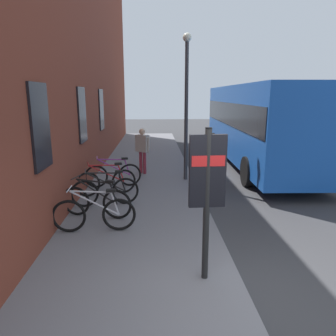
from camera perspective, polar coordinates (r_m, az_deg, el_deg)
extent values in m
plane|color=#38383A|center=(10.68, 10.43, -3.35)|extent=(60.00, 60.00, 0.00)
cube|color=slate|center=(12.33, -4.22, -0.66)|extent=(24.00, 3.50, 0.12)
cube|color=brown|center=(13.34, -13.93, 20.92)|extent=(22.00, 0.60, 9.77)
cube|color=black|center=(6.36, -22.03, 6.92)|extent=(0.90, 0.06, 1.60)
cube|color=black|center=(9.72, -15.25, 9.21)|extent=(0.90, 0.06, 1.60)
cube|color=black|center=(13.16, -11.95, 10.27)|extent=(0.90, 0.06, 1.60)
torus|color=black|center=(7.06, -17.45, -8.29)|extent=(0.09, 0.72, 0.72)
torus|color=black|center=(6.91, -8.82, -8.29)|extent=(0.09, 0.72, 0.72)
cylinder|color=silver|center=(6.86, -13.10, -6.17)|extent=(0.08, 1.02, 0.58)
cylinder|color=silver|center=(6.80, -13.83, -4.18)|extent=(0.07, 0.85, 0.09)
cylinder|color=silver|center=(6.82, -9.53, -6.34)|extent=(0.04, 0.19, 0.51)
cube|color=black|center=(6.74, -10.26, -4.02)|extent=(0.11, 0.20, 0.06)
cylinder|color=silver|center=(6.86, -17.38, -3.61)|extent=(0.48, 0.05, 0.02)
torus|color=black|center=(7.97, -16.26, -5.74)|extent=(0.24, 0.71, 0.72)
torus|color=black|center=(7.53, -9.18, -6.46)|extent=(0.24, 0.71, 0.72)
cylinder|color=black|center=(7.64, -12.76, -4.17)|extent=(0.30, 0.99, 0.58)
cylinder|color=black|center=(7.60, -13.36, -2.33)|extent=(0.26, 0.83, 0.09)
cylinder|color=black|center=(7.48, -9.79, -4.61)|extent=(0.08, 0.19, 0.51)
cube|color=black|center=(7.43, -10.41, -2.43)|extent=(0.15, 0.22, 0.06)
cylinder|color=black|center=(7.78, -16.22, -1.58)|extent=(0.47, 0.15, 0.02)
torus|color=black|center=(8.49, -14.80, -4.50)|extent=(0.20, 0.72, 0.72)
torus|color=black|center=(8.52, -7.71, -4.11)|extent=(0.20, 0.72, 0.72)
cylinder|color=black|center=(8.41, -11.16, -2.51)|extent=(0.23, 1.01, 0.58)
cylinder|color=black|center=(8.34, -11.75, -0.89)|extent=(0.20, 0.84, 0.09)
cylinder|color=black|center=(8.44, -8.27, -2.52)|extent=(0.07, 0.19, 0.51)
cube|color=black|center=(8.36, -8.84, -0.63)|extent=(0.14, 0.22, 0.06)
cylinder|color=black|center=(8.33, -14.69, -0.54)|extent=(0.48, 0.11, 0.02)
torus|color=black|center=(9.33, -14.30, -2.88)|extent=(0.26, 0.71, 0.72)
torus|color=black|center=(9.46, -7.96, -2.37)|extent=(0.26, 0.71, 0.72)
cylinder|color=#B21E1E|center=(9.31, -11.03, -0.99)|extent=(0.33, 0.98, 0.58)
cylinder|color=#B21E1E|center=(9.25, -11.56, 0.48)|extent=(0.28, 0.83, 0.09)
cylinder|color=#B21E1E|center=(9.39, -8.46, -0.93)|extent=(0.09, 0.19, 0.51)
cube|color=black|center=(9.31, -8.97, 0.76)|extent=(0.15, 0.22, 0.06)
cylinder|color=#B21E1E|center=(9.19, -14.20, 0.74)|extent=(0.47, 0.16, 0.02)
torus|color=black|center=(10.15, -12.80, -1.51)|extent=(0.18, 0.72, 0.72)
torus|color=black|center=(10.18, -6.89, -1.23)|extent=(0.18, 0.72, 0.72)
cylinder|color=#8C338C|center=(10.09, -9.76, 0.15)|extent=(0.20, 1.01, 0.58)
cylinder|color=#8C338C|center=(10.04, -10.24, 1.52)|extent=(0.17, 0.85, 0.09)
cylinder|color=#8C338C|center=(10.12, -7.35, 0.12)|extent=(0.07, 0.19, 0.51)
cube|color=black|center=(10.05, -7.82, 1.71)|extent=(0.13, 0.21, 0.06)
cylinder|color=#8C338C|center=(10.02, -12.69, 1.83)|extent=(0.48, 0.10, 0.02)
cylinder|color=black|center=(4.87, 6.96, -6.91)|extent=(0.10, 0.10, 2.40)
cube|color=black|center=(4.71, 7.15, -0.61)|extent=(0.11, 0.55, 1.10)
cube|color=red|center=(4.68, 7.20, 1.36)|extent=(0.12, 0.50, 0.16)
cube|color=#1951B2|center=(14.09, 15.70, 7.99)|extent=(10.57, 2.81, 3.00)
cube|color=black|center=(14.07, 15.79, 9.45)|extent=(10.36, 2.85, 0.90)
cylinder|color=black|center=(11.63, 25.61, -0.54)|extent=(1.01, 0.28, 1.00)
cylinder|color=black|center=(10.78, 14.10, -0.63)|extent=(1.01, 0.28, 1.00)
cylinder|color=black|center=(17.79, 16.14, 4.53)|extent=(1.01, 0.28, 1.00)
cylinder|color=black|center=(17.24, 8.46, 4.65)|extent=(1.01, 0.28, 1.00)
cylinder|color=maroon|center=(11.79, -4.93, 1.04)|extent=(0.12, 0.12, 0.82)
cylinder|color=maroon|center=(11.70, -4.24, 0.95)|extent=(0.12, 0.12, 0.82)
cube|color=#B2A599|center=(11.62, -4.65, 4.46)|extent=(0.46, 0.53, 0.62)
sphere|color=#D8AD8C|center=(11.56, -4.69, 6.57)|extent=(0.22, 0.22, 0.22)
cylinder|color=#B2A599|center=(11.78, -5.72, 4.36)|extent=(0.10, 0.10, 0.55)
cylinder|color=#B2A599|center=(11.47, -3.54, 4.17)|extent=(0.10, 0.10, 0.55)
cylinder|color=#333338|center=(10.64, 3.30, 9.77)|extent=(0.12, 0.12, 4.50)
sphere|color=silver|center=(10.77, 3.48, 22.47)|extent=(0.28, 0.28, 0.28)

